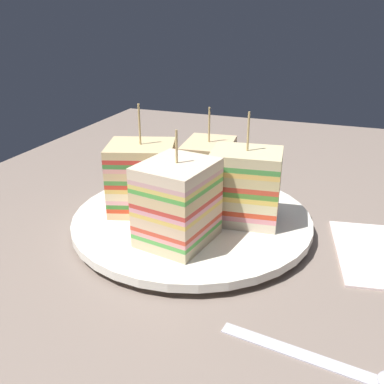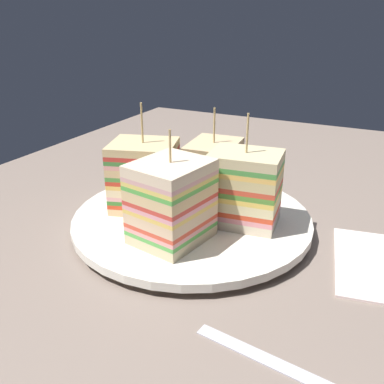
# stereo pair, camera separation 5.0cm
# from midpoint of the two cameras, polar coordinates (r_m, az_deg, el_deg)

# --- Properties ---
(ground_plane) EXTENTS (1.20, 0.81, 0.02)m
(ground_plane) POSITION_cam_midpoint_polar(r_m,az_deg,el_deg) (0.52, 2.74, -5.74)
(ground_plane) COLOR gray
(plate) EXTENTS (0.29, 0.29, 0.02)m
(plate) POSITION_cam_midpoint_polar(r_m,az_deg,el_deg) (0.52, 2.78, -3.83)
(plate) COLOR white
(plate) RESTS_ON ground_plane
(sandwich_wedge_0) EXTENTS (0.07, 0.08, 0.13)m
(sandwich_wedge_0) POSITION_cam_midpoint_polar(r_m,az_deg,el_deg) (0.48, 10.04, 0.40)
(sandwich_wedge_0) COLOR beige
(sandwich_wedge_0) RESTS_ON plate
(sandwich_wedge_1) EXTENTS (0.08, 0.07, 0.12)m
(sandwich_wedge_1) POSITION_cam_midpoint_polar(r_m,az_deg,el_deg) (0.55, 5.05, 3.00)
(sandwich_wedge_1) COLOR #D4C185
(sandwich_wedge_1) RESTS_ON plate
(sandwich_wedge_2) EXTENTS (0.09, 0.10, 0.13)m
(sandwich_wedge_2) POSITION_cam_midpoint_polar(r_m,az_deg,el_deg) (0.52, -3.71, 2.17)
(sandwich_wedge_2) COLOR #E1B986
(sandwich_wedge_2) RESTS_ON plate
(sandwich_wedge_3) EXTENTS (0.09, 0.08, 0.12)m
(sandwich_wedge_3) POSITION_cam_midpoint_polar(r_m,az_deg,el_deg) (0.44, 0.44, -1.42)
(sandwich_wedge_3) COLOR beige
(sandwich_wedge_3) RESTS_ON plate
(chip_pile) EXTENTS (0.06, 0.05, 0.02)m
(chip_pile) POSITION_cam_midpoint_polar(r_m,az_deg,el_deg) (0.51, 3.08, -2.17)
(chip_pile) COLOR #D8B367
(chip_pile) RESTS_ON plate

